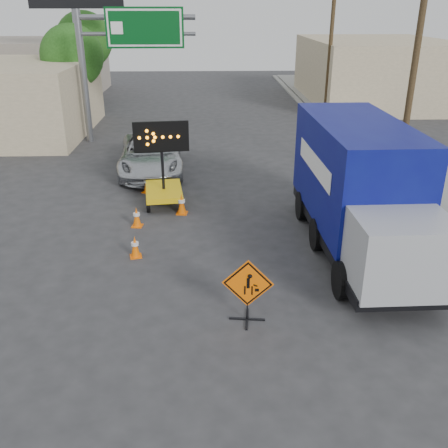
{
  "coord_description": "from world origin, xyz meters",
  "views": [
    {
      "loc": [
        0.08,
        -9.62,
        6.98
      ],
      "look_at": [
        0.47,
        2.5,
        1.64
      ],
      "focal_mm": 40.0,
      "sensor_mm": 36.0,
      "label": 1
    }
  ],
  "objects_px": {
    "arrow_board": "(164,186)",
    "pickup_truck": "(151,154)",
    "box_truck": "(359,196)",
    "construction_sign": "(248,289)"
  },
  "relations": [
    {
      "from": "construction_sign",
      "to": "arrow_board",
      "type": "distance_m",
      "value": 8.21
    },
    {
      "from": "construction_sign",
      "to": "box_truck",
      "type": "height_order",
      "value": "box_truck"
    },
    {
      "from": "arrow_board",
      "to": "pickup_truck",
      "type": "distance_m",
      "value": 4.12
    },
    {
      "from": "construction_sign",
      "to": "box_truck",
      "type": "relative_size",
      "value": 0.2
    },
    {
      "from": "arrow_board",
      "to": "box_truck",
      "type": "bearing_deg",
      "value": -39.86
    },
    {
      "from": "arrow_board",
      "to": "pickup_truck",
      "type": "relative_size",
      "value": 0.54
    },
    {
      "from": "pickup_truck",
      "to": "box_truck",
      "type": "height_order",
      "value": "box_truck"
    },
    {
      "from": "arrow_board",
      "to": "box_truck",
      "type": "distance_m",
      "value": 7.46
    },
    {
      "from": "arrow_board",
      "to": "box_truck",
      "type": "relative_size",
      "value": 0.39
    },
    {
      "from": "construction_sign",
      "to": "box_truck",
      "type": "xyz_separation_m",
      "value": [
        3.59,
        3.74,
        0.88
      ]
    }
  ]
}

